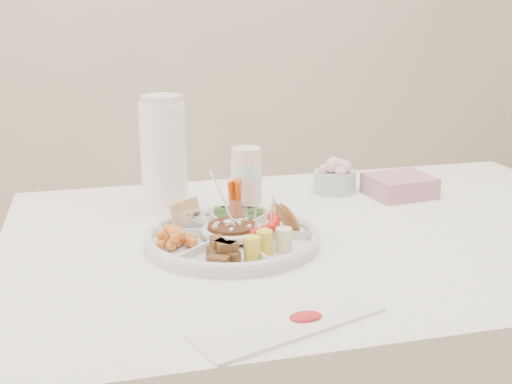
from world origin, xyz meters
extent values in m
cube|color=white|center=(0.00, 0.00, 0.38)|extent=(1.52, 1.02, 0.76)
cylinder|color=silver|center=(-0.25, -0.02, 0.78)|extent=(0.48, 0.48, 0.04)
cylinder|color=#4C220E|center=(-0.25, -0.02, 0.79)|extent=(0.14, 0.14, 0.04)
cylinder|color=#BBBBBB|center=(-0.17, 0.18, 0.87)|extent=(0.10, 0.10, 0.22)
cylinder|color=white|center=(-0.37, 0.26, 0.91)|extent=(0.13, 0.13, 0.30)
cylinder|color=#9CCCB0|center=(0.12, 0.31, 0.80)|extent=(0.12, 0.12, 0.09)
cube|color=#BD7F8E|center=(0.28, 0.23, 0.79)|extent=(0.18, 0.17, 0.06)
cube|color=white|center=(-0.24, -0.41, 0.76)|extent=(0.35, 0.21, 0.01)
camera|label=1|loc=(-0.53, -1.33, 1.27)|focal=45.00mm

